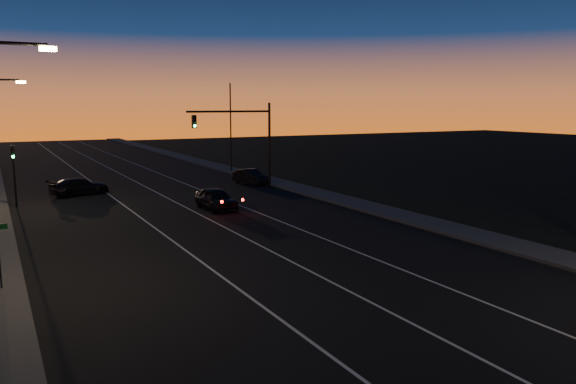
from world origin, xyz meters
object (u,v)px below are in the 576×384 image
signal_mast (243,131)px  right_car (251,177)px  lead_car (216,199)px  cross_car (80,187)px

signal_mast → right_car: 5.29m
signal_mast → right_car: (1.86, 2.73, -4.13)m
signal_mast → lead_car: bearing=-125.3°
lead_car → signal_mast: bearing=54.7°
signal_mast → right_car: bearing=55.7°
right_car → cross_car: cross_car is taller
signal_mast → right_car: signal_mast is taller
lead_car → right_car: lead_car is taller
lead_car → cross_car: (-7.06, 10.45, -0.05)m
cross_car → right_car: bearing=-2.3°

